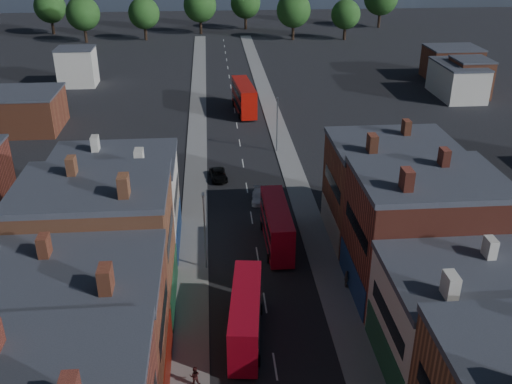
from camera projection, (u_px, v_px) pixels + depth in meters
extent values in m
cube|color=gray|center=(196.00, 183.00, 73.58)|extent=(3.00, 200.00, 0.12)
cube|color=gray|center=(295.00, 179.00, 74.54)|extent=(3.00, 200.00, 0.12)
cylinder|color=slate|center=(205.00, 233.00, 54.02)|extent=(0.16, 0.16, 8.00)
cube|color=slate|center=(203.00, 195.00, 52.28)|extent=(0.25, 0.70, 0.25)
cylinder|color=slate|center=(277.00, 126.00, 81.70)|extent=(0.16, 0.16, 8.00)
cube|color=slate|center=(278.00, 99.00, 79.96)|extent=(0.25, 0.70, 0.25)
cube|color=#B30A1D|center=(246.00, 315.00, 45.58)|extent=(3.36, 10.09, 3.96)
cube|color=black|center=(246.00, 323.00, 45.91)|extent=(3.33, 9.31, 0.81)
cube|color=black|center=(246.00, 305.00, 45.17)|extent=(3.33, 9.31, 0.81)
cylinder|color=black|center=(229.00, 360.00, 43.56)|extent=(0.37, 0.93, 0.90)
cylinder|color=black|center=(259.00, 361.00, 43.50)|extent=(0.37, 0.93, 0.90)
cylinder|color=black|center=(235.00, 309.00, 49.27)|extent=(0.37, 0.93, 0.90)
cylinder|color=black|center=(261.00, 309.00, 49.20)|extent=(0.37, 0.93, 0.90)
cube|color=red|center=(277.00, 225.00, 58.73)|extent=(2.43, 10.36, 4.14)
cube|color=black|center=(277.00, 231.00, 59.08)|extent=(2.49, 9.54, 0.85)
cube|color=black|center=(277.00, 216.00, 58.30)|extent=(2.49, 9.54, 0.85)
cylinder|color=black|center=(269.00, 258.00, 56.51)|extent=(0.29, 0.94, 0.94)
cylinder|color=black|center=(292.00, 257.00, 56.70)|extent=(0.29, 0.94, 0.94)
cylinder|color=black|center=(262.00, 226.00, 62.44)|extent=(0.29, 0.94, 0.94)
cylinder|color=black|center=(283.00, 225.00, 62.63)|extent=(0.29, 0.94, 0.94)
cube|color=#A90F07|center=(244.00, 97.00, 99.09)|extent=(3.75, 12.04, 4.74)
cube|color=black|center=(244.00, 102.00, 99.49)|extent=(3.73, 11.10, 0.97)
cube|color=black|center=(244.00, 91.00, 98.60)|extent=(3.73, 11.10, 0.97)
cylinder|color=black|center=(240.00, 116.00, 96.49)|extent=(0.42, 1.10, 1.08)
cylinder|color=black|center=(255.00, 115.00, 96.90)|extent=(0.42, 1.10, 1.08)
cylinder|color=black|center=(234.00, 103.00, 103.21)|extent=(0.42, 1.10, 1.08)
cylinder|color=black|center=(248.00, 103.00, 103.62)|extent=(0.42, 1.10, 1.08)
imported|color=black|center=(218.00, 175.00, 74.38)|extent=(2.53, 4.66, 1.24)
imported|color=white|center=(259.00, 196.00, 68.74)|extent=(2.11, 4.21, 1.17)
imported|color=#3E1919|center=(195.00, 376.00, 41.45)|extent=(0.80, 0.47, 1.59)
imported|color=#5A534D|center=(346.00, 279.00, 52.46)|extent=(0.52, 1.01, 1.67)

